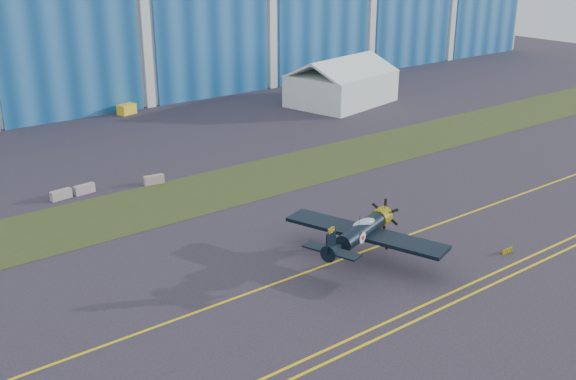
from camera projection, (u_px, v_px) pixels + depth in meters
ground at (184, 276)px, 49.05m from camera, size 260.00×260.00×0.00m
grass_median at (106, 216)px, 59.46m from camera, size 260.00×10.00×0.02m
taxiway_centreline at (220, 303)px, 45.33m from camera, size 200.00×0.20×0.02m
edge_line_near at (309, 371)px, 38.26m from camera, size 80.00×0.20×0.02m
edge_line_far at (298, 363)px, 39.00m from camera, size 80.00×0.20×0.02m
guard_board_right at (507, 251)px, 52.56m from camera, size 1.20×0.15×0.35m
warbird at (361, 231)px, 50.19m from camera, size 14.15×15.52×3.80m
tent at (342, 80)px, 98.94m from camera, size 16.93×13.90×6.93m
tug at (127, 109)px, 93.87m from camera, size 2.74×2.18×1.40m
gse_box at (332, 83)px, 110.07m from camera, size 3.37×2.45×1.81m
barrier_a at (61, 195)px, 63.32m from camera, size 2.06×0.87×0.90m
barrier_b at (84, 189)px, 64.71m from camera, size 2.05×0.82×0.90m
barrier_c at (154, 180)px, 67.22m from camera, size 2.06×0.87×0.90m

